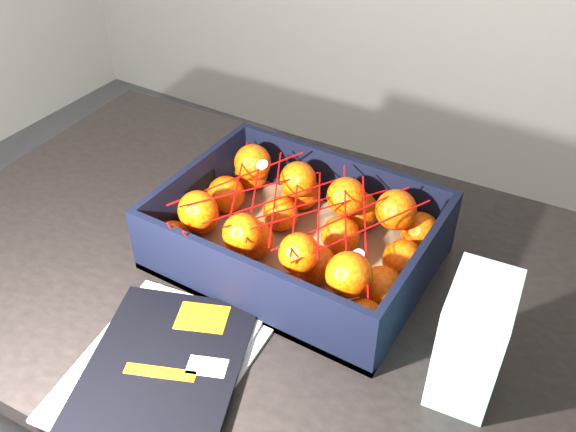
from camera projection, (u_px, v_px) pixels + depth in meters
The scene contains 6 objects.
table at pixel (258, 303), 1.11m from camera, with size 1.25×0.87×0.75m.
magazine_stack at pixel (160, 369), 0.87m from camera, with size 0.29×0.34×0.02m.
produce_crate at pixel (297, 241), 1.04m from camera, with size 0.43×0.33×0.12m.
clementine_heap at pixel (300, 229), 1.02m from camera, with size 0.41×0.31×0.12m.
mesh_net at pixel (291, 206), 0.99m from camera, with size 0.36×0.29×0.09m.
retail_carton at pixel (472, 340), 0.80m from camera, with size 0.08×0.12×0.18m, color white.
Camera 1 is at (0.60, -0.36, 1.46)m, focal length 38.85 mm.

